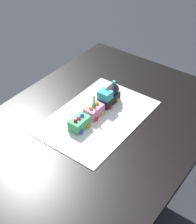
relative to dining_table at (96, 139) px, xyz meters
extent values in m
plane|color=#2D3038|center=(0.00, 0.00, -0.63)|extent=(8.00, 8.00, 0.00)
cube|color=black|center=(0.00, 0.00, 0.09)|extent=(1.40, 1.00, 0.03)
cube|color=black|center=(-0.64, -0.44, -0.28)|extent=(0.07, 0.07, 0.71)
cube|color=silver|center=(-0.05, -0.02, 0.11)|extent=(0.60, 0.40, 0.00)
cube|color=#232328|center=(-0.17, -0.05, 0.14)|extent=(0.12, 0.06, 0.05)
cylinder|color=#232328|center=(-0.19, -0.05, 0.18)|extent=(0.08, 0.05, 0.05)
cube|color=#38B7C6|center=(-0.14, -0.05, 0.18)|extent=(0.06, 0.06, 0.04)
cylinder|color=#38B7C6|center=(-0.22, -0.05, 0.21)|extent=(0.02, 0.02, 0.03)
sphere|color=#F4EFCC|center=(-0.24, -0.05, 0.14)|extent=(0.02, 0.02, 0.02)
cylinder|color=red|center=(-0.21, -0.08, 0.12)|extent=(0.02, 0.01, 0.02)
cylinder|color=green|center=(-0.14, -0.08, 0.12)|extent=(0.02, 0.01, 0.02)
cylinder|color=yellow|center=(-0.21, -0.01, 0.12)|extent=(0.02, 0.01, 0.02)
cylinder|color=red|center=(-0.14, -0.01, 0.12)|extent=(0.02, 0.01, 0.02)
cube|color=pink|center=(-0.04, -0.05, 0.14)|extent=(0.10, 0.06, 0.06)
cylinder|color=#4C59D8|center=(-0.07, -0.08, 0.12)|extent=(0.02, 0.01, 0.02)
cylinder|color=#4C59D8|center=(-0.01, -0.08, 0.12)|extent=(0.02, 0.01, 0.02)
cylinder|color=yellow|center=(-0.07, -0.01, 0.12)|extent=(0.02, 0.01, 0.02)
cylinder|color=red|center=(-0.01, -0.01, 0.12)|extent=(0.02, 0.01, 0.02)
sphere|color=green|center=(-0.04, -0.05, 0.17)|extent=(0.02, 0.02, 0.02)
sphere|color=yellow|center=(-0.02, -0.05, 0.17)|extent=(0.02, 0.02, 0.02)
sphere|color=yellow|center=(-0.07, -0.05, 0.17)|extent=(0.02, 0.02, 0.02)
cube|color=#59CC7A|center=(0.08, -0.05, 0.14)|extent=(0.10, 0.06, 0.06)
cylinder|color=orange|center=(0.05, -0.08, 0.12)|extent=(0.02, 0.01, 0.02)
cylinder|color=orange|center=(0.10, -0.08, 0.12)|extent=(0.02, 0.01, 0.02)
cylinder|color=orange|center=(0.05, -0.01, 0.12)|extent=(0.02, 0.01, 0.02)
cylinder|color=#4C59D8|center=(0.10, -0.01, 0.12)|extent=(0.02, 0.01, 0.02)
sphere|color=#D84CB2|center=(0.08, -0.05, 0.17)|extent=(0.02, 0.02, 0.02)
sphere|color=#4C59D8|center=(0.05, -0.05, 0.17)|extent=(0.02, 0.02, 0.02)
sphere|color=red|center=(0.10, -0.05, 0.17)|extent=(0.02, 0.02, 0.02)
cylinder|color=#66D872|center=(-0.04, -0.05, 0.20)|extent=(0.01, 0.01, 0.04)
cone|color=yellow|center=(-0.04, -0.05, 0.23)|extent=(0.01, 0.01, 0.01)
camera|label=1|loc=(1.00, 0.75, 1.19)|focal=53.42mm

